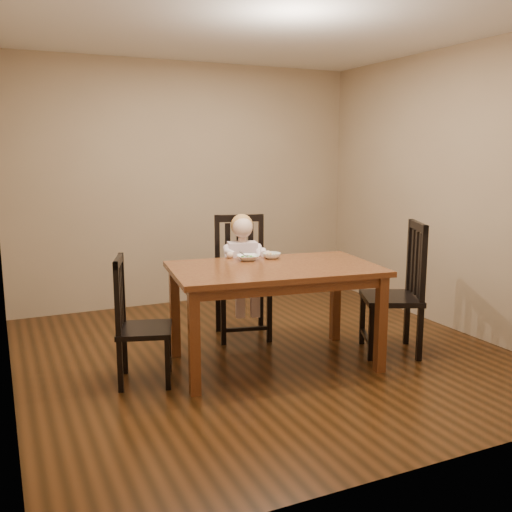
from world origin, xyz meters
name	(u,v)px	position (x,y,z in m)	size (l,w,h in m)	color
room	(264,197)	(0.00, 0.00, 1.35)	(4.01, 4.01, 2.71)	#44240E
dining_table	(274,278)	(-0.02, -0.24, 0.72)	(1.75, 1.18, 0.82)	#4B2011
chair_child	(242,279)	(0.04, 0.56, 0.54)	(0.59, 0.57, 1.13)	black
chair_left	(138,323)	(-1.12, -0.15, 0.46)	(0.50, 0.51, 0.96)	black
chair_right	(398,291)	(1.07, -0.43, 0.54)	(0.63, 0.64, 1.14)	black
toddler	(243,264)	(0.02, 0.51, 0.70)	(0.35, 0.44, 0.61)	silver
bowl_peas	(248,258)	(-0.12, 0.07, 0.84)	(0.18, 0.18, 0.05)	white
bowl_veg	(272,256)	(0.10, 0.06, 0.84)	(0.16, 0.16, 0.05)	white
fork	(244,256)	(-0.16, 0.06, 0.86)	(0.04, 0.13, 0.05)	silver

